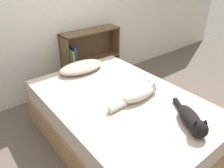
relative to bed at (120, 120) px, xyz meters
The scene contains 7 objects.
ground_plane 0.28m from the bed, ahead, with size 8.00×8.00×0.00m, color brown.
wall_back 1.75m from the bed, 90.00° to the left, with size 8.00×0.06×2.50m.
bed is the anchor object (origin of this frame).
pillow 0.87m from the bed, 88.66° to the left, with size 0.59×0.34×0.10m.
cat_light 0.40m from the bed, 37.92° to the right, with size 0.63×0.19×0.15m.
cat_dark 0.80m from the bed, 75.32° to the right, with size 0.35×0.50×0.17m.
bookshelf 1.41m from the bed, 70.98° to the left, with size 0.93×0.26×0.90m.
Camera 1 is at (-1.23, -1.41, 1.79)m, focal length 35.00 mm.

